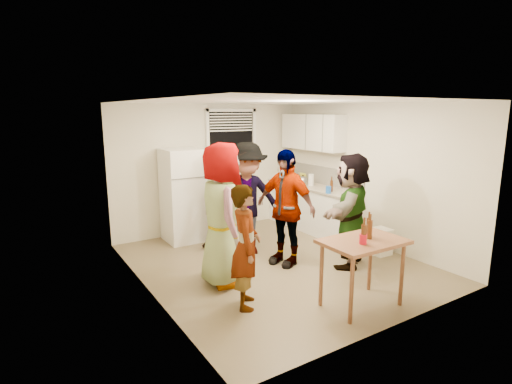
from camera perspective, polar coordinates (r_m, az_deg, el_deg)
room at (r=6.43m, az=2.80°, el=-10.11°), size 4.00×4.50×2.50m
window at (r=8.11m, az=-3.52°, el=7.84°), size 1.12×0.10×1.06m
refrigerator at (r=7.43m, az=-10.31°, el=-0.45°), size 0.70×0.70×1.70m
counter_lower at (r=8.16m, az=7.96°, el=-2.32°), size 0.60×2.20×0.86m
countertop at (r=8.07m, az=8.05°, el=0.78°), size 0.64×2.22×0.04m
backsplash at (r=8.22m, az=9.61°, el=2.35°), size 0.03×2.20×0.36m
upper_cabinets at (r=8.18m, az=8.05°, el=8.48°), size 0.34×1.60×0.70m
kettle at (r=8.22m, az=6.68°, el=1.16°), size 0.28×0.25×0.20m
paper_towel at (r=8.07m, az=7.85°, el=0.93°), size 0.11×0.11×0.23m
wine_bottle at (r=8.64m, az=5.24°, el=1.70°), size 0.08×0.08×0.30m
beer_bottle_counter at (r=7.52m, az=10.71°, el=0.06°), size 0.05×0.05×0.21m
blue_cup at (r=7.35m, az=10.27°, el=-0.19°), size 0.10×0.10×0.13m
picture_frame at (r=8.62m, az=6.75°, el=2.18°), size 0.02×0.19×0.16m
trash_bin at (r=7.04m, az=17.38°, el=-6.53°), size 0.31×0.31×0.44m
serving_table at (r=5.32m, az=14.62°, el=-15.33°), size 1.01×0.68×0.85m
beer_bottle_table at (r=4.84m, az=15.06°, el=-7.21°), size 0.06×0.06×0.24m
red_cup at (r=4.85m, az=15.01°, el=-7.17°), size 0.09×0.09×0.12m
guest_grey at (r=5.78m, az=-4.69°, el=-12.71°), size 2.14×1.42×0.63m
guest_stripe at (r=5.15m, az=-1.44°, el=-15.85°), size 1.60×1.22×0.37m
guest_back_left at (r=7.09m, az=-4.30°, el=-8.03°), size 1.65×1.91×0.66m
guest_back_right at (r=6.87m, az=-1.29°, el=-8.64°), size 1.85×2.20×0.70m
guest_black at (r=6.44m, az=4.05°, el=-10.07°), size 2.04×1.55×0.44m
guest_orange at (r=6.55m, az=13.07°, el=-9.99°), size 2.33×2.37×0.52m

